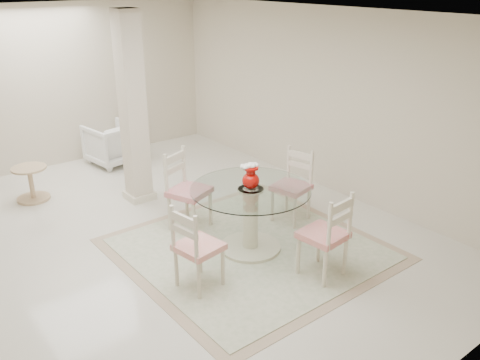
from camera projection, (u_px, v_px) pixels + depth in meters
ground at (154, 242)px, 6.35m from camera, size 7.00×7.00×0.00m
room_shell at (143, 95)px, 5.65m from camera, size 6.02×7.02×2.71m
column at (133, 110)px, 7.07m from camera, size 0.30×0.30×2.70m
area_rug at (250, 249)px, 6.17m from camera, size 2.88×2.88×0.02m
dining_table at (250, 219)px, 6.02m from camera, size 1.40×1.40×0.81m
red_vase at (251, 177)px, 5.82m from camera, size 0.23×0.20×0.31m
dining_chair_east at (294, 180)px, 6.73m from camera, size 0.52×0.52×1.08m
dining_chair_north at (184, 184)px, 6.49m from camera, size 0.60×0.60×1.16m
dining_chair_west at (194, 242)px, 5.20m from camera, size 0.49×0.49×1.06m
dining_chair_south at (329, 230)px, 5.40m from camera, size 0.49×0.49×1.11m
armchair_white at (112, 144)px, 8.84m from camera, size 0.87×0.88×0.72m
side_table at (32, 185)px, 7.44m from camera, size 0.49×0.49×0.51m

